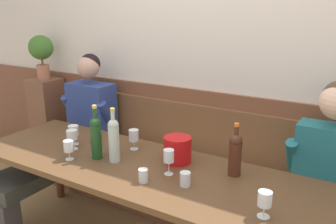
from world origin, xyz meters
TOP-DOWN VIEW (x-y plane):
  - room_wall_back at (0.00, 1.09)m, footprint 6.80×0.08m
  - wood_wainscot_panel at (0.00, 1.04)m, footprint 6.80×0.03m
  - wall_bench at (0.00, 0.83)m, footprint 2.89×0.42m
  - dining_table at (0.00, 0.17)m, footprint 2.59×0.79m
  - person_right_seat at (-1.06, 0.50)m, footprint 0.53×1.22m
  - person_left_seat at (1.00, 0.48)m, footprint 0.53×1.22m
  - ice_bucket at (0.12, 0.35)m, footprint 0.19×0.19m
  - wine_bottle_green_tall at (-0.24, 0.13)m, footprint 0.07×0.07m
  - wine_bottle_amber_mid at (-0.37, 0.12)m, footprint 0.07×0.07m
  - wine_bottle_clear_water at (0.52, 0.36)m, footprint 0.08×0.08m
  - wine_glass_left_end at (0.17, 0.16)m, footprint 0.07×0.07m
  - wine_glass_mid_left at (0.81, 0.00)m, footprint 0.07×0.07m
  - wine_glass_by_bottle at (-0.25, 0.37)m, footprint 0.07×0.07m
  - wine_glass_right_end at (-0.69, 0.22)m, footprint 0.08×0.08m
  - wine_glass_near_bucket at (-0.52, -0.00)m, footprint 0.07×0.07m
  - wine_glass_center_rear at (-0.63, 0.14)m, footprint 0.08×0.08m
  - wine_glass_mid_right at (-0.31, 0.22)m, footprint 0.07×0.07m
  - water_tumbler_center at (0.33, 0.08)m, footprint 0.06×0.06m
  - water_tumbler_right at (0.09, -0.01)m, footprint 0.06×0.06m
  - corner_pedestal at (-1.74, 0.86)m, footprint 0.28×0.28m
  - potted_plant at (-1.74, 0.86)m, footprint 0.24×0.24m

SIDE VIEW (x-z plane):
  - wall_bench at x=0.00m, z-range -0.19..0.75m
  - corner_pedestal at x=-1.74m, z-range 0.00..1.01m
  - wood_wainscot_panel at x=0.00m, z-range 0.00..1.06m
  - person_left_seat at x=1.00m, z-range -0.02..1.27m
  - person_right_seat at x=-1.06m, z-range -0.02..1.30m
  - dining_table at x=0.00m, z-range 0.29..1.02m
  - water_tumbler_right at x=0.09m, z-range 0.73..0.81m
  - water_tumbler_center at x=0.33m, z-range 0.73..0.81m
  - ice_bucket at x=0.12m, z-range 0.73..0.90m
  - wine_glass_mid_left at x=0.81m, z-range 0.75..0.89m
  - wine_glass_near_bucket at x=-0.52m, z-range 0.76..0.89m
  - wine_glass_center_rear at x=-0.63m, z-range 0.76..0.90m
  - wine_glass_by_bottle at x=-0.25m, z-range 0.76..0.91m
  - wine_glass_right_end at x=-0.69m, z-range 0.76..0.91m
  - wine_glass_mid_right at x=-0.31m, z-range 0.76..0.92m
  - wine_glass_left_end at x=0.17m, z-range 0.76..0.92m
  - wine_bottle_clear_water at x=0.52m, z-range 0.71..1.04m
  - wine_bottle_amber_mid at x=-0.37m, z-range 0.70..1.07m
  - wine_bottle_green_tall at x=-0.24m, z-range 0.71..1.08m
  - potted_plant at x=-1.74m, z-range 1.08..1.52m
  - room_wall_back at x=0.00m, z-range 0.00..2.80m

